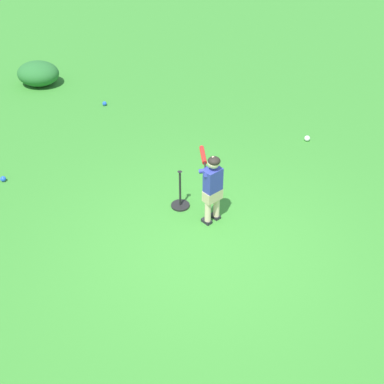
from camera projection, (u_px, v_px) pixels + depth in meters
ground_plane at (207, 248)px, 7.05m from camera, size 40.00×40.00×0.00m
child_batter at (212, 183)px, 7.18m from camera, size 0.72×0.48×1.08m
play_ball_far_right at (3, 179)px, 8.33m from camera, size 0.09×0.09×0.09m
play_ball_behind_batter at (307, 138)px, 9.39m from camera, size 0.10×0.10×0.10m
play_ball_center_lawn at (105, 104)px, 10.57m from camera, size 0.09×0.09×0.09m
batting_tee at (180, 201)px, 7.75m from camera, size 0.28×0.28×0.62m
shrub_left_background at (38, 74)px, 11.30m from camera, size 0.79×0.92×0.51m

